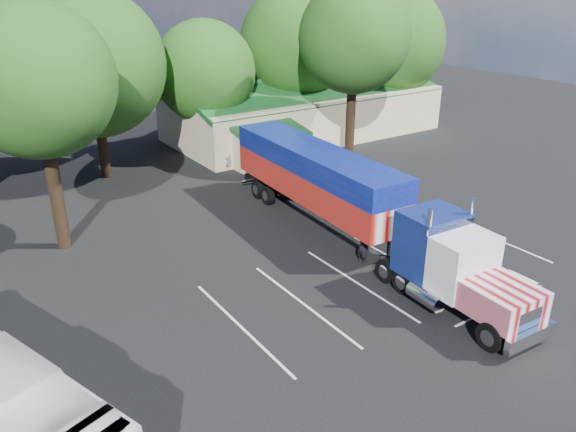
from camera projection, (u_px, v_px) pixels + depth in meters
ground at (287, 239)px, 31.23m from camera, size 120.00×120.00×0.00m
event_hall at (303, 111)px, 51.02m from camera, size 24.20×14.12×5.55m
tree_row_c at (92, 64)px, 37.83m from camera, size 10.00×10.00×13.05m
tree_row_d at (205, 72)px, 44.04m from camera, size 8.00×8.00×10.60m
tree_row_e at (295, 44)px, 48.48m from camera, size 9.60×9.60×12.90m
tree_row_f at (389, 42)px, 52.84m from camera, size 10.40×10.40×13.00m
tree_near_left at (37, 81)px, 26.92m from camera, size 7.60×7.60×12.65m
tree_near_right at (354, 38)px, 39.93m from camera, size 8.00×8.00×13.50m
semi_truck at (345, 194)px, 30.27m from camera, size 4.28×22.42×4.67m
woman at (363, 246)px, 28.33m from camera, size 0.52×0.72×1.85m
bicycle at (338, 198)px, 35.71m from camera, size 1.63×1.81×0.95m
silver_sedan at (244, 153)px, 43.80m from camera, size 4.67×2.15×1.48m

